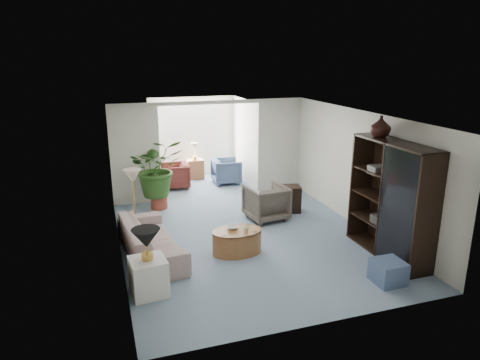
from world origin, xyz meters
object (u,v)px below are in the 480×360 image
object	(u,v)px
framed_picture	(364,151)
coffee_bowl	(233,227)
ottoman	(388,272)
sunroom_chair_blue	(226,171)
wingback_chair	(266,202)
sunroom_chair_maroon	(175,176)
end_table	(149,277)
sunroom_table	(195,169)
coffee_cup	(246,229)
plant_pot	(159,202)
table_lamp	(146,238)
floor_lamp	(132,176)
sofa	(151,239)
cabinet_urn	(381,126)
side_table_dark	(289,199)
entertainment_cabinet	(391,200)
coffee_table	(237,241)

from	to	relation	value
framed_picture	coffee_bowl	distance (m)	3.18
ottoman	sunroom_chair_blue	xyz separation A→B (m)	(-0.88, 6.35, 0.17)
wingback_chair	sunroom_chair_maroon	size ratio (longest dim) A/B	1.13
end_table	sunroom_table	distance (m)	6.58
coffee_cup	plant_pot	xyz separation A→B (m)	(-1.19, 3.04, -0.33)
table_lamp	sunroom_chair_blue	bearing A→B (deg)	62.18
floor_lamp	ottoman	world-z (taller)	floor_lamp
sunroom_table	sofa	bearing A→B (deg)	-111.69
cabinet_urn	plant_pot	distance (m)	5.45
framed_picture	side_table_dark	xyz separation A→B (m)	(-1.01, 1.40, -1.39)
coffee_cup	plant_pot	size ratio (longest dim) A/B	0.24
framed_picture	coffee_bowl	world-z (taller)	framed_picture
ottoman	sofa	bearing A→B (deg)	148.10
side_table_dark	sunroom_chair_blue	world-z (taller)	sunroom_chair_blue
framed_picture	side_table_dark	bearing A→B (deg)	125.83
table_lamp	entertainment_cabinet	size ratio (longest dim) A/B	0.21
coffee_table	ottoman	distance (m)	2.73
coffee_cup	sunroom_chair_blue	world-z (taller)	sunroom_chair_blue
coffee_bowl	ottoman	bearing A→B (deg)	-43.43
cabinet_urn	sunroom_chair_maroon	world-z (taller)	cabinet_urn
coffee_table	sunroom_chair_blue	size ratio (longest dim) A/B	1.21
plant_pot	coffee_bowl	bearing A→B (deg)	-70.78
coffee_table	table_lamp	bearing A→B (deg)	-150.96
sofa	wingback_chair	distance (m)	2.93
entertainment_cabinet	table_lamp	bearing A→B (deg)	-179.49
ottoman	sunroom_chair_blue	bearing A→B (deg)	97.89
floor_lamp	coffee_table	size ratio (longest dim) A/B	0.38
table_lamp	sunroom_table	size ratio (longest dim) A/B	0.75
coffee_cup	plant_pot	bearing A→B (deg)	111.38
floor_lamp	end_table	bearing A→B (deg)	-90.76
side_table_dark	plant_pot	xyz separation A→B (m)	(-2.90, 1.18, -0.15)
end_table	table_lamp	bearing A→B (deg)	0.00
end_table	floor_lamp	xyz separation A→B (m)	(0.03, 2.50, 0.96)
coffee_cup	side_table_dark	distance (m)	2.53
coffee_bowl	coffee_cup	distance (m)	0.28
ottoman	floor_lamp	bearing A→B (deg)	137.92
sofa	sunroom_chair_blue	size ratio (longest dim) A/B	2.85
sofa	floor_lamp	world-z (taller)	floor_lamp
end_table	wingback_chair	size ratio (longest dim) A/B	0.68
floor_lamp	sunroom_table	world-z (taller)	floor_lamp
end_table	sunroom_table	size ratio (longest dim) A/B	1.01
entertainment_cabinet	end_table	bearing A→B (deg)	-179.49
entertainment_cabinet	framed_picture	bearing A→B (deg)	79.98
sunroom_table	table_lamp	bearing A→B (deg)	-108.96
sofa	table_lamp	size ratio (longest dim) A/B	5.06
coffee_table	coffee_bowl	distance (m)	0.28
sofa	sunroom_chair_maroon	distance (m)	4.29
coffee_bowl	sunroom_table	distance (m)	5.17
side_table_dark	plant_pot	distance (m)	3.14
ottoman	sunroom_chair_blue	size ratio (longest dim) A/B	0.61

